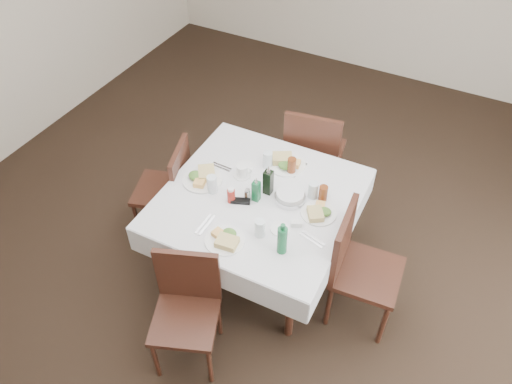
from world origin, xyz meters
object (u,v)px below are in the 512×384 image
chair_east (356,262)px  bread_basket (290,196)px  chair_north (313,151)px  ketchup_bottle (231,195)px  green_bottle (282,240)px  dining_table (259,204)px  chair_south (187,302)px  chair_west (170,185)px  water_n (268,159)px  water_e (313,190)px  water_w (212,184)px  oil_cruet_green (256,190)px  coffee_mug (242,171)px  oil_cruet_dark (268,181)px  water_s (260,228)px

chair_east → bread_basket: chair_east is taller
chair_north → chair_east: (0.73, -0.97, -0.02)m
ketchup_bottle → green_bottle: 0.58m
dining_table → chair_south: size_ratio=1.55×
chair_west → water_n: 0.86m
water_e → water_w: size_ratio=0.96×
chair_west → oil_cruet_green: (0.82, -0.05, 0.34)m
bread_basket → water_e: bearing=38.3°
dining_table → green_bottle: 0.56m
chair_east → bread_basket: (-0.59, 0.15, 0.24)m
chair_west → coffee_mug: bearing=12.2°
oil_cruet_dark → green_bottle: same height
chair_north → water_n: bearing=-106.4°
water_n → green_bottle: bearing=-57.2°
dining_table → oil_cruet_dark: (0.04, 0.08, 0.19)m
water_n → ketchup_bottle: water_n is taller
green_bottle → chair_west: bearing=161.7°
chair_east → oil_cruet_green: (-0.80, 0.04, 0.30)m
chair_north → chair_west: bearing=-135.4°
dining_table → coffee_mug: size_ratio=10.03×
water_n → green_bottle: 0.85m
oil_cruet_dark → water_n: bearing=117.2°
water_w → water_e: bearing=22.8°
chair_north → ketchup_bottle: bearing=-102.4°
water_n → coffee_mug: (-0.12, -0.19, -0.03)m
water_n → oil_cruet_green: bearing=-76.1°
water_e → ketchup_bottle: bearing=-148.1°
water_e → oil_cruet_dark: size_ratio=0.52×
chair_north → oil_cruet_green: 0.97m
chair_west → chair_east: bearing=-3.1°
chair_west → bread_basket: size_ratio=4.04×
dining_table → ketchup_bottle: (-0.15, -0.13, 0.14)m
water_n → water_w: water_w is taller
green_bottle → oil_cruet_dark: bearing=125.7°
chair_south → water_e: 1.18m
dining_table → water_e: size_ratio=10.43×
oil_cruet_green → bread_basket: bearing=26.6°
water_n → coffee_mug: bearing=-122.8°
chair_east → green_bottle: bearing=-144.8°
water_e → water_s: bearing=-109.2°
water_s → green_bottle: bearing=-17.6°
chair_south → water_s: 0.69m
chair_west → oil_cruet_green: bearing=-3.3°
chair_east → water_e: size_ratio=7.32×
water_e → water_w: water_w is taller
oil_cruet_green → dining_table: bearing=85.0°
dining_table → chair_east: (0.80, -0.07, -0.13)m
coffee_mug → chair_east: bearing=-12.1°
water_e → coffee_mug: bearing=-176.4°
water_n → oil_cruet_green: (0.09, -0.37, 0.02)m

